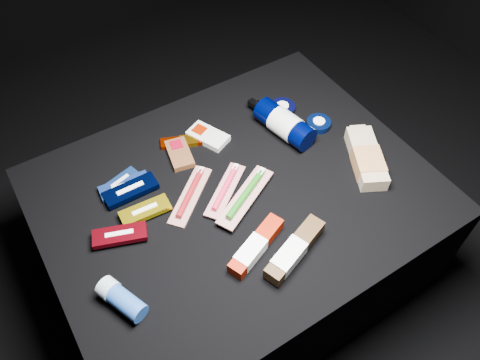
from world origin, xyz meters
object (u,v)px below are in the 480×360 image
lotion_bottle (284,124)px  bodywash_bottle (366,159)px  toothpaste_carton_red (254,248)px  deodorant_stick (121,299)px

lotion_bottle → bodywash_bottle: lotion_bottle is taller
toothpaste_carton_red → bodywash_bottle: bearing=-12.5°
lotion_bottle → toothpaste_carton_red: lotion_bottle is taller
bodywash_bottle → deodorant_stick: 0.72m
bodywash_bottle → toothpaste_carton_red: (-0.40, -0.07, -0.00)m
bodywash_bottle → toothpaste_carton_red: bearing=-142.9°
lotion_bottle → deodorant_stick: (-0.60, -0.24, -0.01)m
lotion_bottle → toothpaste_carton_red: bearing=-146.0°
lotion_bottle → toothpaste_carton_red: (-0.28, -0.28, -0.02)m
bodywash_bottle → toothpaste_carton_red: size_ratio=1.19×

